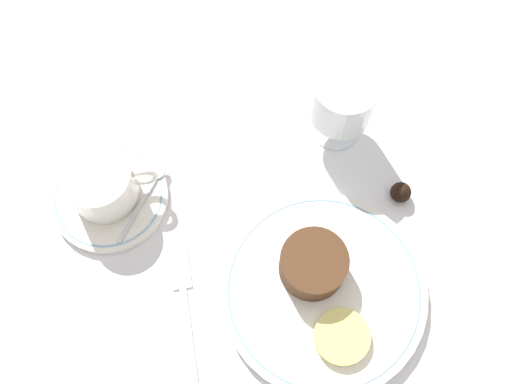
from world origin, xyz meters
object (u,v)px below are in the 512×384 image
object	(u,v)px
dinner_plate	(323,291)
coffee_cup	(101,183)
wine_glass	(343,101)
dessert_cake	(309,265)
fork	(185,307)

from	to	relation	value
dinner_plate	coffee_cup	xyz separation A→B (m)	(-0.23, 0.15, 0.03)
wine_glass	dessert_cake	bearing A→B (deg)	-111.64
dinner_plate	fork	world-z (taller)	dinner_plate
dinner_plate	wine_glass	size ratio (longest dim) A/B	2.13
fork	dessert_cake	size ratio (longest dim) A/B	2.50
dinner_plate	dessert_cake	xyz separation A→B (m)	(-0.01, 0.03, 0.03)
dinner_plate	fork	distance (m)	0.16
dinner_plate	coffee_cup	size ratio (longest dim) A/B	2.19
wine_glass	fork	distance (m)	0.29
coffee_cup	wine_glass	size ratio (longest dim) A/B	0.97
dinner_plate	coffee_cup	distance (m)	0.28
fork	dessert_cake	distance (m)	0.15
fork	dessert_cake	xyz separation A→B (m)	(0.14, 0.02, 0.03)
dinner_plate	coffee_cup	world-z (taller)	coffee_cup
coffee_cup	wine_glass	world-z (taller)	wine_glass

